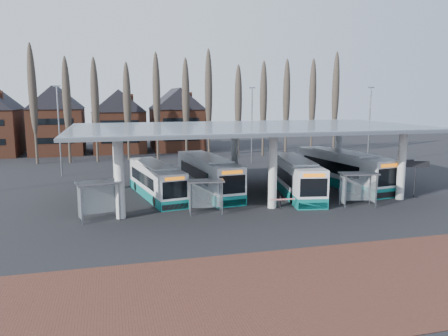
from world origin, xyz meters
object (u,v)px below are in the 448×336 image
object	(u,v)px
shelter_0	(98,192)
shelter_1	(205,189)
bus_1	(208,175)
bus_0	(156,181)
bus_3	(343,169)
shelter_2	(358,182)
bus_2	(295,177)

from	to	relation	value
shelter_0	shelter_1	world-z (taller)	shelter_0
shelter_0	shelter_1	xyz separation A→B (m)	(7.97, -0.20, -0.19)
bus_1	bus_0	bearing A→B (deg)	-178.58
shelter_0	shelter_1	bearing A→B (deg)	-14.47
bus_1	bus_3	bearing A→B (deg)	-8.15
shelter_0	shelter_2	distance (m)	20.61
bus_2	bus_3	xyz separation A→B (m)	(6.19, 2.27, 0.10)
bus_0	shelter_1	xyz separation A→B (m)	(3.14, -6.69, 0.47)
bus_2	shelter_2	world-z (taller)	bus_2
bus_1	bus_3	distance (m)	13.87
bus_2	shelter_1	world-z (taller)	bus_2
bus_0	bus_1	size ratio (longest dim) A/B	0.90
shelter_0	bus_2	bearing A→B (deg)	0.93
bus_0	bus_2	world-z (taller)	bus_2
bus_2	shelter_0	bearing A→B (deg)	-156.02
bus_3	shelter_2	distance (m)	8.42
bus_1	shelter_2	size ratio (longest dim) A/B	3.86
shelter_1	shelter_0	bearing A→B (deg)	-174.44
bus_1	bus_3	size ratio (longest dim) A/B	0.96
bus_3	shelter_0	xyz separation A→B (m)	(-23.69, -6.63, 0.44)
shelter_0	bus_0	bearing A→B (deg)	40.28
bus_2	bus_3	bearing A→B (deg)	30.16
bus_3	shelter_2	bearing A→B (deg)	-119.58
bus_3	shelter_1	distance (m)	17.14
bus_0	bus_3	world-z (taller)	bus_3
bus_1	bus_2	bearing A→B (deg)	-26.00
bus_1	bus_2	xyz separation A→B (m)	(7.67, -2.79, -0.05)
bus_3	shelter_0	world-z (taller)	bus_3
bus_1	bus_2	world-z (taller)	bus_1
bus_3	shelter_1	bearing A→B (deg)	-164.40
bus_1	shelter_0	size ratio (longest dim) A/B	3.69
bus_3	bus_0	bearing A→B (deg)	172.53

